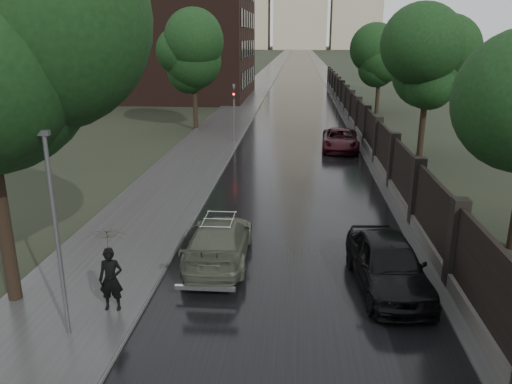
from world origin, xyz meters
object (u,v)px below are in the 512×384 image
Objects in this scene: tree_left_far at (194,61)px; lamp_post at (57,236)px; tree_right_c at (380,60)px; pedestrian_umbrella at (108,246)px; car_right_far at (340,140)px; tree_right_b at (427,74)px; volga_sedan at (219,240)px; car_right_near at (388,263)px; traffic_light at (234,108)px.

lamp_post is at bearing -84.79° from tree_left_far.
pedestrian_umbrella is at bearing -108.12° from tree_right_c.
car_right_far is 22.06m from pedestrian_umbrella.
tree_right_b is 19.13m from volga_sedan.
tree_right_b is 1.47× the size of volga_sedan.
car_right_near is (10.68, -25.26, -4.46)m from tree_left_far.
volga_sedan is 17.94m from car_right_far.
volga_sedan is at bearing -76.86° from tree_left_far.
tree_right_c is at bearing 32.83° from tree_left_far.
car_right_far is (10.77, -6.61, -4.56)m from tree_left_far.
volga_sedan is (1.85, -18.77, -1.71)m from traffic_light.
car_right_near is 7.77m from pedestrian_umbrella.
tree_right_c is 40.67m from lamp_post.
tree_left_far is at bearing 95.21° from lamp_post.
tree_right_b is at bearing -123.74° from volga_sedan.
tree_right_c is at bearing 51.82° from traffic_light.
tree_left_far reaches higher than traffic_light.
car_right_near is (5.13, -1.48, 0.09)m from volga_sedan.
pedestrian_umbrella reaches higher than car_right_far.
lamp_post is 5.91m from volga_sedan.
volga_sedan is at bearing -106.41° from tree_right_c.
lamp_post is at bearing -107.64° from car_right_far.
tree_right_b reaches higher than car_right_near.
car_right_far is at bearing 69.54° from lamp_post.
tree_right_b is 1.53× the size of car_right_near.
tree_right_c reaches higher than traffic_light.
car_right_near is at bearing -105.59° from tree_right_b.
traffic_light is 22.33m from pedestrian_umbrella.
tree_right_c reaches higher than pedestrian_umbrella.
pedestrian_umbrella is (-2.27, -3.55, 1.25)m from volga_sedan.
traffic_light is 0.87× the size of car_right_near.
tree_right_b is 24.33m from lamp_post.
volga_sedan is 5.34m from car_right_near.
car_right_near reaches higher than volga_sedan.
car_right_near is 0.94× the size of car_right_far.
pedestrian_umbrella is at bearing 59.73° from lamp_post.
pedestrian_umbrella is (-0.42, -22.33, -0.46)m from traffic_light.
car_right_near is at bearing -70.97° from traffic_light.
tree_right_b reaches higher than car_right_far.
volga_sedan is (2.95, 4.72, -1.98)m from lamp_post.
tree_right_c is at bearing 67.60° from pedestrian_umbrella.
car_right_far is at bearing -31.57° from tree_left_far.
volga_sedan is (-9.95, -15.78, -4.26)m from tree_right_b.
pedestrian_umbrella reaches higher than volga_sedan.
traffic_light is (1.10, 23.49, -0.27)m from lamp_post.
tree_left_far is 1.62× the size of car_right_near.
tree_left_far is at bearing -147.17° from tree_right_c.
car_right_far is (5.22, 17.16, -0.01)m from volga_sedan.
volga_sedan is 0.97× the size of car_right_far.
tree_left_far is at bearing 92.57° from pedestrian_umbrella.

